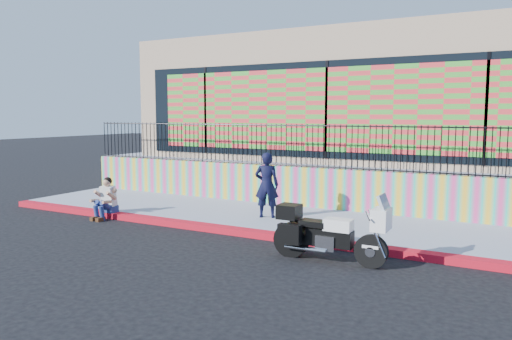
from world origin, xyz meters
The scene contains 10 objects.
ground centered at (0.00, 0.00, 0.00)m, with size 90.00×90.00×0.00m, color black.
red_curb centered at (0.00, 0.00, 0.07)m, with size 16.00×0.30×0.15m, color red.
sidewalk centered at (0.00, 1.65, 0.07)m, with size 16.00×3.00×0.15m, color #98A0B6.
mural_wall centered at (0.00, 3.25, 0.70)m, with size 16.00×0.20×1.10m, color #EB3E8A.
metal_fence centered at (0.00, 3.25, 1.85)m, with size 15.80×0.04×1.20m, color black, non-canonical shape.
elevated_platform centered at (0.00, 8.35, 0.62)m, with size 16.00×10.00×1.25m, color #98A0B6.
storefront_building centered at (0.00, 8.13, 3.25)m, with size 14.00×8.06×4.00m.
police_motorcycle centered at (1.99, -0.98, 0.56)m, with size 2.16×0.72×1.35m.
police_officer centered at (-0.51, 1.39, 0.97)m, with size 0.60×0.39×1.64m, color black.
seated_man centered at (-4.45, -0.21, 0.45)m, with size 0.54×0.71×1.06m.
Camera 1 is at (5.17, -9.53, 2.73)m, focal length 35.00 mm.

